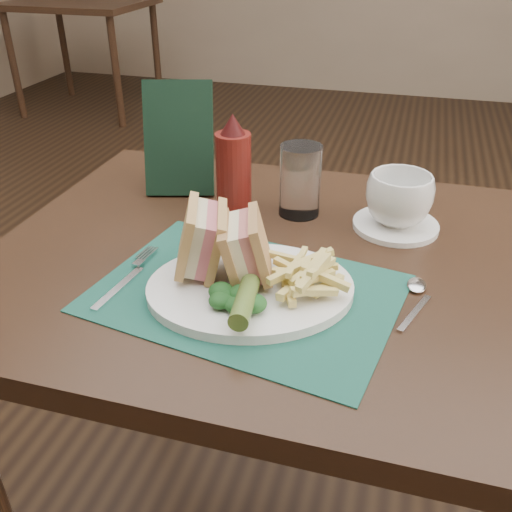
{
  "coord_description": "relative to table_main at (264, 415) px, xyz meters",
  "views": [
    {
      "loc": [
        0.21,
        -1.28,
        1.22
      ],
      "look_at": [
        0.01,
        -0.59,
        0.8
      ],
      "focal_mm": 40.0,
      "sensor_mm": 36.0,
      "label": 1
    }
  ],
  "objects": [
    {
      "name": "plate",
      "position": [
        0.01,
        -0.12,
        0.38
      ],
      "size": [
        0.36,
        0.32,
        0.01
      ],
      "primitive_type": null,
      "rotation": [
        0.0,
        0.0,
        0.33
      ],
      "color": "white",
      "rests_on": "placemat"
    },
    {
      "name": "sandwich_half_b",
      "position": [
        -0.02,
        -0.11,
        0.44
      ],
      "size": [
        0.1,
        0.12,
        0.1
      ],
      "primitive_type": null,
      "rotation": [
        0.0,
        -0.24,
        0.29
      ],
      "color": "tan",
      "rests_on": "plate"
    },
    {
      "name": "sandwich_half_a",
      "position": [
        -0.09,
        -0.11,
        0.44
      ],
      "size": [
        0.11,
        0.12,
        0.11
      ],
      "primitive_type": null,
      "rotation": [
        0.0,
        0.24,
        0.32
      ],
      "color": "tan",
      "rests_on": "plate"
    },
    {
      "name": "floor",
      "position": [
        0.0,
        0.5,
        -0.38
      ],
      "size": [
        7.0,
        7.0,
        0.0
      ],
      "primitive_type": "plane",
      "color": "black",
      "rests_on": "ground"
    },
    {
      "name": "pickle_spear",
      "position": [
        0.02,
        -0.19,
        0.41
      ],
      "size": [
        0.04,
        0.12,
        0.03
      ],
      "primitive_type": "cylinder",
      "rotation": [
        1.54,
        0.0,
        0.13
      ],
      "color": "#476225",
      "rests_on": "plate"
    },
    {
      "name": "spoon",
      "position": [
        0.24,
        -0.09,
        0.38
      ],
      "size": [
        0.08,
        0.15,
        0.01
      ],
      "primitive_type": null,
      "rotation": [
        0.0,
        0.0,
        -0.35
      ],
      "color": "silver",
      "rests_on": "table_main"
    },
    {
      "name": "drinking_glass",
      "position": [
        0.02,
        0.16,
        0.44
      ],
      "size": [
        0.1,
        0.1,
        0.13
      ],
      "primitive_type": "cylinder",
      "rotation": [
        0.0,
        0.0,
        -0.39
      ],
      "color": "white",
      "rests_on": "table_main"
    },
    {
      "name": "fork",
      "position": [
        -0.18,
        -0.14,
        0.38
      ],
      "size": [
        0.05,
        0.17,
        0.01
      ],
      "primitive_type": null,
      "rotation": [
        0.0,
        0.0,
        -0.12
      ],
      "color": "silver",
      "rests_on": "placemat"
    },
    {
      "name": "coffee_cup",
      "position": [
        0.2,
        0.14,
        0.43
      ],
      "size": [
        0.16,
        0.16,
        0.09
      ],
      "primitive_type": "imported",
      "rotation": [
        0.0,
        0.0,
        0.81
      ],
      "color": "white",
      "rests_on": "saucer"
    },
    {
      "name": "kale_garnish",
      "position": [
        0.01,
        -0.17,
        0.41
      ],
      "size": [
        0.11,
        0.08,
        0.03
      ],
      "primitive_type": null,
      "color": "#163E1A",
      "rests_on": "plate"
    },
    {
      "name": "fries_pile",
      "position": [
        0.09,
        -0.1,
        0.42
      ],
      "size": [
        0.18,
        0.2,
        0.05
      ],
      "primitive_type": null,
      "color": "#E4D172",
      "rests_on": "plate"
    },
    {
      "name": "table_main",
      "position": [
        0.0,
        0.0,
        0.0
      ],
      "size": [
        0.9,
        0.75,
        0.75
      ],
      "primitive_type": null,
      "color": "black",
      "rests_on": "ground"
    },
    {
      "name": "wall_back",
      "position": [
        0.0,
        4.0,
        -0.38
      ],
      "size": [
        6.0,
        0.0,
        6.0
      ],
      "primitive_type": "plane",
      "rotation": [
        1.57,
        0.0,
        0.0
      ],
      "color": "gray",
      "rests_on": "ground"
    },
    {
      "name": "ketchup_bottle",
      "position": [
        -0.1,
        0.13,
        0.47
      ],
      "size": [
        0.08,
        0.08,
        0.19
      ],
      "primitive_type": null,
      "rotation": [
        0.0,
        0.0,
        -0.39
      ],
      "color": "#5B140F",
      "rests_on": "table_main"
    },
    {
      "name": "saucer",
      "position": [
        0.2,
        0.14,
        0.38
      ],
      "size": [
        0.16,
        0.16,
        0.01
      ],
      "primitive_type": "cylinder",
      "rotation": [
        0.0,
        0.0,
        -0.08
      ],
      "color": "white",
      "rests_on": "table_main"
    },
    {
      "name": "table_bg_left",
      "position": [
        -2.11,
        2.96,
        0.0
      ],
      "size": [
        0.9,
        0.75,
        0.75
      ],
      "primitive_type": null,
      "color": "black",
      "rests_on": "ground"
    },
    {
      "name": "check_presenter",
      "position": [
        -0.23,
        0.2,
        0.48
      ],
      "size": [
        0.15,
        0.11,
        0.21
      ],
      "primitive_type": "cube",
      "rotation": [
        -0.31,
        0.0,
        0.28
      ],
      "color": "black",
      "rests_on": "table_main"
    },
    {
      "name": "placemat",
      "position": [
        0.0,
        -0.13,
        0.38
      ],
      "size": [
        0.47,
        0.37,
        0.0
      ],
      "primitive_type": "cube",
      "rotation": [
        0.0,
        0.0,
        -0.17
      ],
      "color": "#184E40",
      "rests_on": "table_main"
    }
  ]
}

